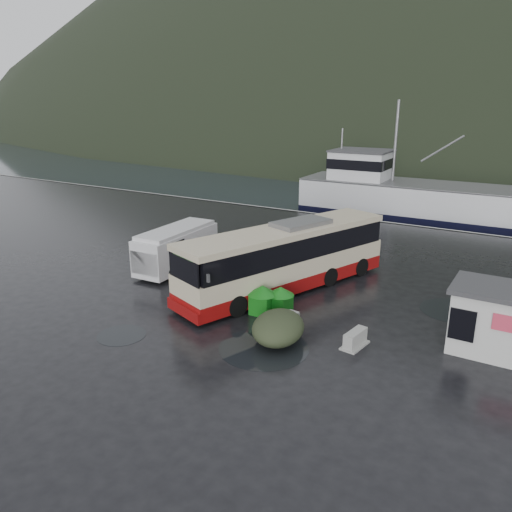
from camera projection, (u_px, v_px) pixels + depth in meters
The scene contains 13 objects.
ground at pixel (245, 296), 26.47m from camera, with size 160.00×160.00×0.00m, color black.
harbor_water at pixel (493, 143), 116.65m from camera, with size 300.00×180.00×0.02m, color black.
quay_edge at pixel (368, 220), 42.87m from camera, with size 160.00×0.60×1.50m, color #999993.
coach_bus at pixel (285, 288), 27.48m from camera, with size 3.23×13.07×3.70m, color #C4B594, non-canonical shape.
white_van at pixel (178, 268), 30.73m from camera, with size 2.13×6.18×2.59m, color silver, non-canonical shape.
waste_bin_left at pixel (262, 313), 24.29m from camera, with size 1.04×1.04×1.45m, color #136B16, non-canonical shape.
waste_bin_right at pixel (280, 312), 24.39m from camera, with size 0.97×0.97×1.34m, color #136B16, non-canonical shape.
dome_tent at pixel (278, 340), 21.58m from camera, with size 2.22×3.10×1.22m, color #2E3721, non-canonical shape.
ticket_kiosk at pixel (491, 351), 20.65m from camera, with size 3.61×2.74×2.83m, color silver, non-canonical shape.
jersey_barrier_a at pixel (285, 333), 22.24m from camera, with size 0.83×1.65×0.83m, color #999993, non-canonical shape.
jersey_barrier_b at pixel (355, 346), 21.07m from camera, with size 0.71×1.41×0.71m, color #999993, non-canonical shape.
fishing_trawler at pixel (424, 205), 48.73m from camera, with size 28.56×6.24×11.42m, color silver, non-canonical shape.
puddles at pixel (313, 332), 22.36m from camera, with size 14.78×12.98×0.01m.
Camera 1 is at (13.04, -20.86, 10.01)m, focal length 35.00 mm.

